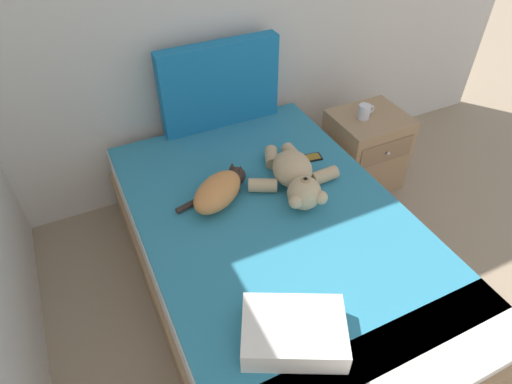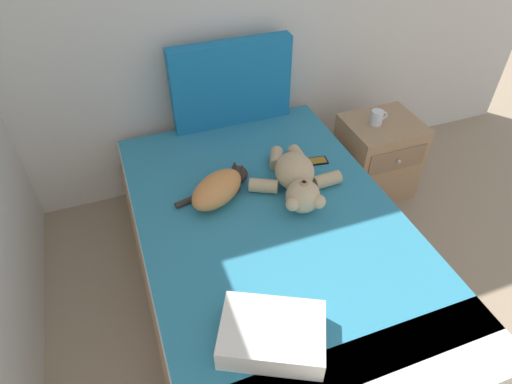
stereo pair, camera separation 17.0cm
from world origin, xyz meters
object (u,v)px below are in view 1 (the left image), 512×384
at_px(cat, 220,190).
at_px(nightstand, 364,150).
at_px(patterned_cushion, 220,85).
at_px(bed, 276,256).
at_px(throw_pillow, 294,332).
at_px(cell_phone, 309,158).
at_px(teddy_bear, 295,176).
at_px(mug, 364,112).

height_order(cat, nightstand, cat).
bearing_deg(cat, patterned_cushion, 66.94).
height_order(bed, throw_pillow, throw_pillow).
xyz_separation_m(cat, nightstand, (1.21, 0.30, -0.32)).
distance_m(cat, cell_phone, 0.64).
bearing_deg(bed, cell_phone, 42.80).
xyz_separation_m(throw_pillow, nightstand, (1.26, 1.18, -0.30)).
distance_m(cat, throw_pillow, 0.88).
xyz_separation_m(bed, cat, (-0.20, 0.28, 0.34)).
height_order(bed, patterned_cushion, patterned_cushion).
bearing_deg(cat, nightstand, 13.95).
height_order(teddy_bear, cell_phone, teddy_bear).
bearing_deg(bed, patterned_cushion, 84.29).
distance_m(bed, patterned_cushion, 1.13).
distance_m(patterned_cushion, nightstand, 1.13).
relative_size(bed, mug, 17.49).
xyz_separation_m(cat, teddy_bear, (0.41, -0.08, 0.01)).
bearing_deg(bed, nightstand, 29.71).
bearing_deg(teddy_bear, mug, 27.86).
distance_m(bed, teddy_bear, 0.45).
height_order(patterned_cushion, cat, patterned_cushion).
distance_m(cell_phone, throw_pillow, 1.20).
bearing_deg(throw_pillow, mug, 44.75).
relative_size(teddy_bear, mug, 5.00).
relative_size(cat, nightstand, 0.78).
bearing_deg(nightstand, bed, -150.29).
height_order(patterned_cushion, mug, patterned_cushion).
relative_size(bed, teddy_bear, 3.50).
bearing_deg(patterned_cushion, bed, -95.71).
height_order(patterned_cushion, throw_pillow, patterned_cushion).
distance_m(patterned_cushion, mug, 0.96).
bearing_deg(mug, throw_pillow, -135.25).
distance_m(bed, nightstand, 1.16).
bearing_deg(throw_pillow, patterned_cushion, 77.58).
bearing_deg(throw_pillow, nightstand, 43.17).
distance_m(teddy_bear, nightstand, 0.95).
bearing_deg(teddy_bear, nightstand, 25.63).
bearing_deg(cell_phone, nightstand, 17.68).
bearing_deg(mug, cell_phone, -159.76).
relative_size(teddy_bear, nightstand, 1.07).
distance_m(cat, nightstand, 1.29).
bearing_deg(teddy_bear, cat, 168.34).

